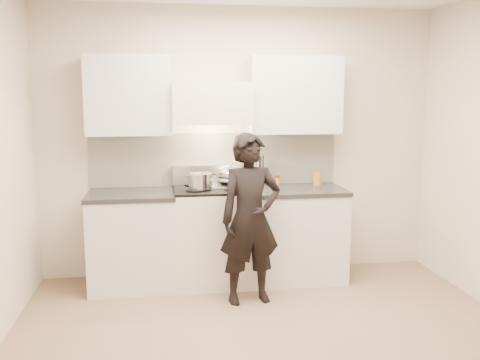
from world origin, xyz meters
The scene contains 11 objects.
ground_plane centered at (0.00, 0.00, 0.00)m, with size 4.00×4.00×0.00m, color #7D6149.
room_shell centered at (-0.06, 0.37, 1.60)m, with size 4.04×3.54×2.70m.
stove centered at (-0.30, 1.42, 0.47)m, with size 0.76×0.65×0.96m.
counter_right centered at (0.53, 1.43, 0.46)m, with size 0.92×0.67×0.92m.
counter_left centered at (-1.08, 1.43, 0.46)m, with size 0.82×0.67×0.92m.
wok centered at (-0.10, 1.54, 1.05)m, with size 0.33×0.40×0.26m.
stock_pot centered at (-0.43, 1.32, 1.03)m, with size 0.30×0.27×0.15m.
utensil_crock centered at (0.20, 1.64, 1.01)m, with size 0.11×0.11×0.31m.
spice_jar centered at (0.38, 1.66, 0.97)m, with size 0.04×0.04×0.10m.
oil_glass centered at (0.77, 1.55, 0.99)m, with size 0.08×0.08×0.14m.
person centered at (-0.03, 0.88, 0.75)m, with size 0.55×0.36×1.51m, color black.
Camera 1 is at (-0.78, -3.63, 1.84)m, focal length 40.00 mm.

